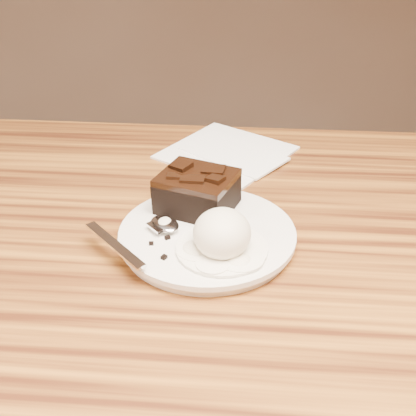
# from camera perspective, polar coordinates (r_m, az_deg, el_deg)

# --- Properties ---
(plate) EXTENTS (0.20, 0.20, 0.02)m
(plate) POSITION_cam_1_polar(r_m,az_deg,el_deg) (0.62, -0.08, -3.01)
(plate) COLOR white
(plate) RESTS_ON dining_table
(brownie) EXTENTS (0.10, 0.10, 0.04)m
(brownie) POSITION_cam_1_polar(r_m,az_deg,el_deg) (0.65, -1.13, 1.50)
(brownie) COLOR black
(brownie) RESTS_ON plate
(ice_cream_scoop) EXTENTS (0.06, 0.07, 0.05)m
(ice_cream_scoop) POSITION_cam_1_polar(r_m,az_deg,el_deg) (0.57, 1.47, -2.65)
(ice_cream_scoop) COLOR beige
(ice_cream_scoop) RESTS_ON plate
(melt_puddle) EXTENTS (0.10, 0.10, 0.00)m
(melt_puddle) POSITION_cam_1_polar(r_m,az_deg,el_deg) (0.58, 1.44, -4.30)
(melt_puddle) COLOR white
(melt_puddle) RESTS_ON plate
(spoon) EXTENTS (0.13, 0.13, 0.01)m
(spoon) POSITION_cam_1_polar(r_m,az_deg,el_deg) (0.62, -4.52, -1.79)
(spoon) COLOR silver
(spoon) RESTS_ON plate
(napkin) EXTENTS (0.22, 0.22, 0.01)m
(napkin) POSITION_cam_1_polar(r_m,az_deg,el_deg) (0.82, 1.95, 5.91)
(napkin) COLOR white
(napkin) RESTS_ON dining_table
(crumb_a) EXTENTS (0.01, 0.01, 0.00)m
(crumb_a) POSITION_cam_1_polar(r_m,az_deg,el_deg) (0.57, -4.61, -5.13)
(crumb_a) COLOR black
(crumb_a) RESTS_ON plate
(crumb_b) EXTENTS (0.01, 0.01, 0.00)m
(crumb_b) POSITION_cam_1_polar(r_m,az_deg,el_deg) (0.59, -5.93, -3.70)
(crumb_b) COLOR black
(crumb_b) RESTS_ON plate
(crumb_c) EXTENTS (0.01, 0.01, 0.00)m
(crumb_c) POSITION_cam_1_polar(r_m,az_deg,el_deg) (0.60, -4.24, -3.10)
(crumb_c) COLOR black
(crumb_c) RESTS_ON plate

